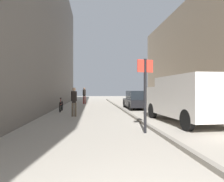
# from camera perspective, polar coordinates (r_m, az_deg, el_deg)

# --- Properties ---
(ground_plane) EXTENTS (80.00, 80.00, 0.00)m
(ground_plane) POSITION_cam_1_polar(r_m,az_deg,el_deg) (13.39, -2.40, -6.21)
(ground_plane) COLOR #A8A093
(building_facade_left) EXTENTS (3.90, 40.00, 12.94)m
(building_facade_left) POSITION_cam_1_polar(r_m,az_deg,el_deg) (15.00, -25.50, 19.55)
(building_facade_left) COLOR slate
(building_facade_left) RESTS_ON ground_plane
(kerb_strip) EXTENTS (0.16, 40.00, 0.12)m
(kerb_strip) POSITION_cam_1_polar(r_m,az_deg,el_deg) (13.56, 4.32, -5.88)
(kerb_strip) COLOR gray
(kerb_strip) RESTS_ON ground_plane
(pedestrian_main_foreground) EXTENTS (0.33, 0.22, 1.66)m
(pedestrian_main_foreground) POSITION_cam_1_polar(r_m,az_deg,el_deg) (12.26, -10.20, -2.33)
(pedestrian_main_foreground) COLOR brown
(pedestrian_main_foreground) RESTS_ON ground_plane
(pedestrian_mid_block) EXTENTS (0.34, 0.27, 1.79)m
(pedestrian_mid_block) POSITION_cam_1_polar(r_m,az_deg,el_deg) (23.41, -7.47, -0.92)
(pedestrian_mid_block) COLOR maroon
(pedestrian_mid_block) RESTS_ON ground_plane
(delivery_van) EXTENTS (2.42, 5.37, 2.12)m
(delivery_van) POSITION_cam_1_polar(r_m,az_deg,el_deg) (10.27, 19.40, -1.71)
(delivery_van) COLOR silver
(delivery_van) RESTS_ON ground_plane
(parked_car) EXTENTS (1.87, 4.22, 1.45)m
(parked_car) POSITION_cam_1_polar(r_m,az_deg,el_deg) (17.31, 6.82, -2.39)
(parked_car) COLOR black
(parked_car) RESTS_ON ground_plane
(street_sign_post) EXTENTS (0.59, 0.17, 2.60)m
(street_sign_post) POSITION_cam_1_polar(r_m,az_deg,el_deg) (7.50, 8.92, 0.55)
(street_sign_post) COLOR black
(street_sign_post) RESTS_ON ground_plane
(bicycle_leaning) EXTENTS (0.10, 1.77, 0.98)m
(bicycle_leaning) POSITION_cam_1_polar(r_m,az_deg,el_deg) (15.27, -13.55, -3.99)
(bicycle_leaning) COLOR black
(bicycle_leaning) RESTS_ON ground_plane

